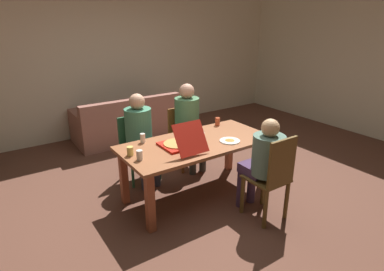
{
  "coord_description": "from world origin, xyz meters",
  "views": [
    {
      "loc": [
        -2.08,
        -2.96,
        2.16
      ],
      "look_at": [
        0.0,
        0.1,
        0.78
      ],
      "focal_mm": 30.13,
      "sensor_mm": 36.0,
      "label": 1
    }
  ],
  "objects_px": {
    "chair_1": "(137,143)",
    "drinking_glass_0": "(130,151)",
    "person_1": "(140,131)",
    "drinking_glass_3": "(140,155)",
    "dining_table": "(197,150)",
    "couch": "(127,124)",
    "person_2": "(189,120)",
    "plate_0": "(230,141)",
    "chair_2": "(184,134)",
    "drinking_glass_2": "(217,122)",
    "plate_1": "(196,133)",
    "drinking_glass_1": "(143,138)",
    "person_0": "(264,159)",
    "pizza_box_0": "(180,144)",
    "chair_0": "(272,178)"
  },
  "relations": [
    {
      "from": "drinking_glass_2",
      "to": "chair_1",
      "type": "bearing_deg",
      "value": 152.03
    },
    {
      "from": "person_2",
      "to": "plate_0",
      "type": "height_order",
      "value": "person_2"
    },
    {
      "from": "dining_table",
      "to": "pizza_box_0",
      "type": "bearing_deg",
      "value": -172.42
    },
    {
      "from": "plate_0",
      "to": "dining_table",
      "type": "bearing_deg",
      "value": 148.33
    },
    {
      "from": "plate_0",
      "to": "drinking_glass_1",
      "type": "distance_m",
      "value": 1.05
    },
    {
      "from": "person_2",
      "to": "plate_1",
      "type": "xyz_separation_m",
      "value": [
        -0.22,
        -0.5,
        -0.01
      ]
    },
    {
      "from": "pizza_box_0",
      "to": "couch",
      "type": "distance_m",
      "value": 2.48
    },
    {
      "from": "drinking_glass_2",
      "to": "couch",
      "type": "height_order",
      "value": "drinking_glass_2"
    },
    {
      "from": "dining_table",
      "to": "person_2",
      "type": "distance_m",
      "value": 0.83
    },
    {
      "from": "chair_1",
      "to": "pizza_box_0",
      "type": "height_order",
      "value": "pizza_box_0"
    },
    {
      "from": "plate_1",
      "to": "couch",
      "type": "distance_m",
      "value": 2.19
    },
    {
      "from": "chair_2",
      "to": "drinking_glass_2",
      "type": "xyz_separation_m",
      "value": [
        0.23,
        -0.51,
        0.28
      ]
    },
    {
      "from": "drinking_glass_3",
      "to": "plate_0",
      "type": "bearing_deg",
      "value": -6.39
    },
    {
      "from": "dining_table",
      "to": "drinking_glass_1",
      "type": "xyz_separation_m",
      "value": [
        -0.55,
        0.34,
        0.16
      ]
    },
    {
      "from": "plate_1",
      "to": "dining_table",
      "type": "bearing_deg",
      "value": -124.06
    },
    {
      "from": "pizza_box_0",
      "to": "drinking_glass_1",
      "type": "height_order",
      "value": "pizza_box_0"
    },
    {
      "from": "person_2",
      "to": "drinking_glass_1",
      "type": "relative_size",
      "value": 11.12
    },
    {
      "from": "person_1",
      "to": "drinking_glass_3",
      "type": "xyz_separation_m",
      "value": [
        -0.4,
        -0.83,
        0.06
      ]
    },
    {
      "from": "person_0",
      "to": "person_1",
      "type": "relative_size",
      "value": 0.95
    },
    {
      "from": "dining_table",
      "to": "drinking_glass_1",
      "type": "height_order",
      "value": "drinking_glass_1"
    },
    {
      "from": "person_2",
      "to": "plate_0",
      "type": "bearing_deg",
      "value": -91.76
    },
    {
      "from": "plate_1",
      "to": "person_1",
      "type": "bearing_deg",
      "value": 137.08
    },
    {
      "from": "person_1",
      "to": "couch",
      "type": "height_order",
      "value": "person_1"
    },
    {
      "from": "chair_0",
      "to": "drinking_glass_2",
      "type": "bearing_deg",
      "value": 79.71
    },
    {
      "from": "person_1",
      "to": "drinking_glass_2",
      "type": "height_order",
      "value": "person_1"
    },
    {
      "from": "person_0",
      "to": "pizza_box_0",
      "type": "bearing_deg",
      "value": 131.67
    },
    {
      "from": "plate_1",
      "to": "chair_2",
      "type": "bearing_deg",
      "value": 71.02
    },
    {
      "from": "person_1",
      "to": "person_0",
      "type": "bearing_deg",
      "value": -62.83
    },
    {
      "from": "chair_2",
      "to": "plate_1",
      "type": "xyz_separation_m",
      "value": [
        -0.22,
        -0.63,
        0.24
      ]
    },
    {
      "from": "chair_1",
      "to": "couch",
      "type": "height_order",
      "value": "chair_1"
    },
    {
      "from": "couch",
      "to": "chair_2",
      "type": "bearing_deg",
      "value": -79.48
    },
    {
      "from": "chair_0",
      "to": "chair_2",
      "type": "xyz_separation_m",
      "value": [
        -0.0,
        1.75,
        -0.02
      ]
    },
    {
      "from": "chair_1",
      "to": "plate_1",
      "type": "distance_m",
      "value": 0.88
    },
    {
      "from": "drinking_glass_2",
      "to": "couch",
      "type": "bearing_deg",
      "value": 104.07
    },
    {
      "from": "couch",
      "to": "drinking_glass_0",
      "type": "bearing_deg",
      "value": -111.81
    },
    {
      "from": "dining_table",
      "to": "couch",
      "type": "relative_size",
      "value": 1.01
    },
    {
      "from": "person_1",
      "to": "chair_2",
      "type": "relative_size",
      "value": 1.38
    },
    {
      "from": "person_1",
      "to": "plate_0",
      "type": "xyz_separation_m",
      "value": [
        0.74,
        -0.95,
        0.01
      ]
    },
    {
      "from": "drinking_glass_3",
      "to": "couch",
      "type": "height_order",
      "value": "drinking_glass_3"
    },
    {
      "from": "chair_0",
      "to": "drinking_glass_1",
      "type": "distance_m",
      "value": 1.56
    },
    {
      "from": "drinking_glass_1",
      "to": "couch",
      "type": "distance_m",
      "value": 2.19
    },
    {
      "from": "plate_0",
      "to": "plate_1",
      "type": "bearing_deg",
      "value": 112.92
    },
    {
      "from": "plate_0",
      "to": "chair_0",
      "type": "bearing_deg",
      "value": -87.54
    },
    {
      "from": "person_0",
      "to": "drinking_glass_3",
      "type": "distance_m",
      "value": 1.35
    },
    {
      "from": "chair_1",
      "to": "drinking_glass_0",
      "type": "distance_m",
      "value": 0.95
    },
    {
      "from": "person_1",
      "to": "drinking_glass_0",
      "type": "height_order",
      "value": "person_1"
    },
    {
      "from": "chair_1",
      "to": "couch",
      "type": "bearing_deg",
      "value": 72.1
    },
    {
      "from": "dining_table",
      "to": "plate_1",
      "type": "xyz_separation_m",
      "value": [
        0.16,
        0.23,
        0.11
      ]
    },
    {
      "from": "drinking_glass_2",
      "to": "drinking_glass_3",
      "type": "height_order",
      "value": "drinking_glass_2"
    },
    {
      "from": "chair_2",
      "to": "drinking_glass_3",
      "type": "xyz_separation_m",
      "value": [
        -1.17,
        -0.94,
        0.28
      ]
    }
  ]
}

